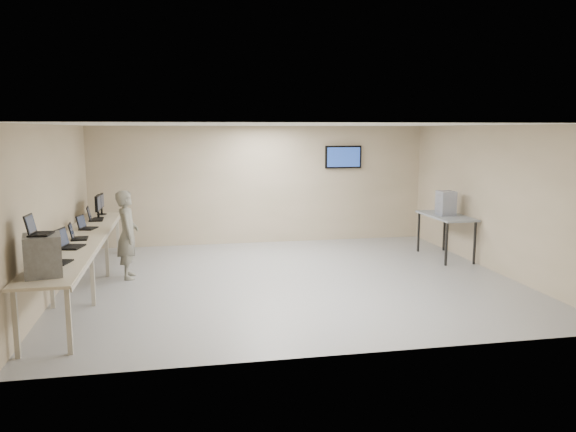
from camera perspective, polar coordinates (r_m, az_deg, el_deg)
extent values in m
cube|color=#979797|center=(10.31, 0.21, -6.50)|extent=(8.00, 7.00, 0.01)
cube|color=white|center=(9.94, 0.22, 9.26)|extent=(8.00, 7.00, 0.01)
cube|color=#C4AE8E|center=(13.46, -2.68, 3.17)|extent=(8.00, 0.01, 2.80)
cube|color=#C4AE8E|center=(6.68, 6.07, -2.67)|extent=(8.00, 0.01, 2.80)
cube|color=#C4AE8E|center=(10.06, -22.75, 0.57)|extent=(0.01, 7.00, 2.80)
cube|color=#C4AE8E|center=(11.49, 20.19, 1.67)|extent=(0.01, 7.00, 2.80)
cube|color=black|center=(13.82, 5.59, 5.99)|extent=(0.15, 0.04, 0.15)
cube|color=black|center=(13.78, 5.63, 5.98)|extent=(0.90, 0.06, 0.55)
cube|color=navy|center=(13.75, 5.68, 5.98)|extent=(0.82, 0.01, 0.47)
cube|color=#C5AF90|center=(10.06, -20.34, -2.29)|extent=(0.75, 6.00, 0.04)
cube|color=#B0A996|center=(10.02, -18.21, -2.41)|extent=(0.02, 6.00, 0.06)
cube|color=#B0A996|center=(7.54, -25.93, -9.82)|extent=(0.06, 0.06, 0.86)
cube|color=#B0A996|center=(7.40, -21.38, -9.87)|extent=(0.06, 0.06, 0.86)
cube|color=#B0A996|center=(9.35, -22.89, -6.08)|extent=(0.06, 0.06, 0.86)
cube|color=#B0A996|center=(9.25, -19.24, -6.05)|extent=(0.06, 0.06, 0.86)
cube|color=#B0A996|center=(11.07, -21.01, -3.73)|extent=(0.06, 0.06, 0.86)
cube|color=#B0A996|center=(10.98, -17.92, -3.67)|extent=(0.06, 0.06, 0.86)
cube|color=#B0A996|center=(12.96, -19.55, -1.88)|extent=(0.06, 0.06, 0.86)
cube|color=#B0A996|center=(12.88, -16.91, -1.82)|extent=(0.06, 0.06, 0.86)
cube|color=slate|center=(7.70, -23.67, -3.66)|extent=(0.54, 0.58, 0.52)
cube|color=black|center=(7.65, -23.79, -1.68)|extent=(0.26, 0.35, 0.02)
cube|color=black|center=(7.66, -24.73, -0.74)|extent=(0.09, 0.32, 0.24)
cube|color=#1B2337|center=(7.66, -24.63, -0.74)|extent=(0.06, 0.28, 0.20)
cube|color=black|center=(8.35, -22.11, -4.39)|extent=(0.31, 0.38, 0.02)
cube|color=black|center=(8.34, -22.97, -3.53)|extent=(0.13, 0.32, 0.24)
cube|color=#1B2337|center=(8.34, -22.87, -3.53)|extent=(0.11, 0.28, 0.20)
cube|color=black|center=(9.34, -21.07, -2.96)|extent=(0.37, 0.45, 0.02)
cube|color=black|center=(9.34, -22.00, -2.04)|extent=(0.16, 0.39, 0.29)
cube|color=#1B2337|center=(9.33, -21.90, -2.03)|extent=(0.13, 0.34, 0.24)
cube|color=black|center=(10.02, -20.40, -2.16)|extent=(0.28, 0.37, 0.02)
cube|color=black|center=(10.02, -21.17, -1.40)|extent=(0.09, 0.34, 0.25)
cube|color=#1B2337|center=(10.02, -21.08, -1.40)|extent=(0.07, 0.30, 0.21)
cube|color=black|center=(10.98, -19.62, -1.20)|extent=(0.32, 0.39, 0.02)
cube|color=black|center=(10.97, -20.28, -0.54)|extent=(0.14, 0.33, 0.24)
cube|color=#1B2337|center=(10.97, -20.21, -0.54)|extent=(0.12, 0.28, 0.20)
cube|color=black|center=(11.95, -18.91, -0.38)|extent=(0.29, 0.38, 0.02)
cube|color=black|center=(11.95, -19.58, 0.28)|extent=(0.09, 0.35, 0.26)
cube|color=#1B2337|center=(11.95, -19.50, 0.28)|extent=(0.07, 0.31, 0.22)
cylinder|color=black|center=(12.24, -18.69, -0.18)|extent=(0.21, 0.21, 0.02)
cube|color=black|center=(12.23, -18.71, 0.26)|extent=(0.04, 0.03, 0.17)
cube|color=black|center=(12.20, -18.76, 1.25)|extent=(0.05, 0.48, 0.32)
cube|color=#1B2337|center=(12.19, -18.62, 1.26)|extent=(0.00, 0.44, 0.28)
cylinder|color=black|center=(12.74, -18.39, 0.18)|extent=(0.20, 0.20, 0.02)
cube|color=black|center=(12.73, -18.41, 0.57)|extent=(0.04, 0.03, 0.16)
cube|color=black|center=(12.71, -18.45, 1.47)|extent=(0.05, 0.45, 0.30)
cube|color=#1B2337|center=(12.70, -18.33, 1.48)|extent=(0.00, 0.41, 0.26)
imported|color=slate|center=(10.68, -15.99, -1.83)|extent=(0.43, 0.62, 1.63)
cube|color=gray|center=(12.35, 15.78, 0.01)|extent=(0.72, 1.54, 0.04)
cube|color=black|center=(11.70, 15.79, -2.77)|extent=(0.04, 0.04, 0.88)
cube|color=black|center=(12.88, 13.13, -1.61)|extent=(0.04, 0.04, 0.88)
cube|color=black|center=(11.99, 18.44, -2.61)|extent=(0.04, 0.04, 0.88)
cube|color=black|center=(13.15, 15.59, -1.50)|extent=(0.04, 0.04, 0.88)
cube|color=#9197AA|center=(12.32, 15.71, 0.49)|extent=(0.32, 0.36, 0.17)
cube|color=#9197AA|center=(12.30, 15.75, 1.28)|extent=(0.32, 0.36, 0.17)
cube|color=#9197AA|center=(12.28, 15.78, 2.07)|extent=(0.32, 0.36, 0.17)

